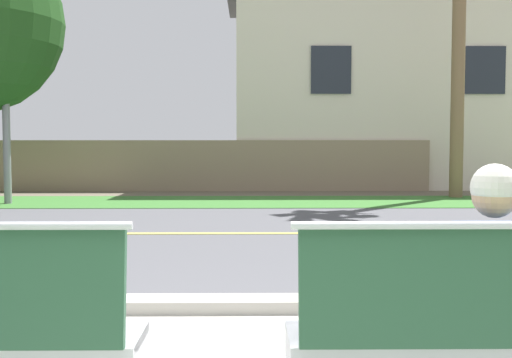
% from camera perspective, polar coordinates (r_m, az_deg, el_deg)
% --- Properties ---
extents(ground_plane, '(140.00, 140.00, 0.00)m').
position_cam_1_polar(ground_plane, '(10.60, -1.50, -3.89)').
color(ground_plane, '#665B4C').
extents(curb_edge, '(44.00, 0.30, 0.11)m').
position_cam_1_polar(curb_edge, '(5.03, -2.51, -11.50)').
color(curb_edge, '#ADA89E').
rests_on(curb_edge, ground_plane).
extents(street_asphalt, '(52.00, 8.00, 0.01)m').
position_cam_1_polar(street_asphalt, '(9.11, -1.64, -5.07)').
color(street_asphalt, '#515156').
rests_on(street_asphalt, ground_plane).
extents(road_centre_line, '(48.00, 0.14, 0.01)m').
position_cam_1_polar(road_centre_line, '(9.11, -1.64, -5.04)').
color(road_centre_line, '#E0CC4C').
rests_on(road_centre_line, ground_plane).
extents(far_verge_grass, '(48.00, 2.80, 0.02)m').
position_cam_1_polar(far_verge_grass, '(13.91, -1.28, -2.11)').
color(far_verge_grass, '#38702D').
rests_on(far_verge_grass, ground_plane).
extents(bench_right, '(1.82, 0.48, 1.01)m').
position_cam_1_polar(bench_right, '(3.14, 20.30, -13.40)').
color(bench_right, silver).
rests_on(bench_right, ground_plane).
extents(seated_person_blue, '(0.52, 0.68, 1.25)m').
position_cam_1_polar(seated_person_blue, '(3.26, 20.39, -8.77)').
color(seated_person_blue, black).
rests_on(seated_person_blue, ground_plane).
extents(streetlamp, '(0.24, 2.10, 7.31)m').
position_cam_1_polar(streetlamp, '(14.89, -21.99, 14.07)').
color(streetlamp, gray).
rests_on(streetlamp, ground_plane).
extents(garden_wall, '(13.00, 0.36, 1.40)m').
position_cam_1_polar(garden_wall, '(17.06, -5.92, 1.23)').
color(garden_wall, gray).
rests_on(garden_wall, ground_plane).
extents(house_across_street, '(10.14, 6.91, 6.63)m').
position_cam_1_polar(house_across_street, '(20.74, 11.62, 8.92)').
color(house_across_street, beige).
rests_on(house_across_street, ground_plane).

